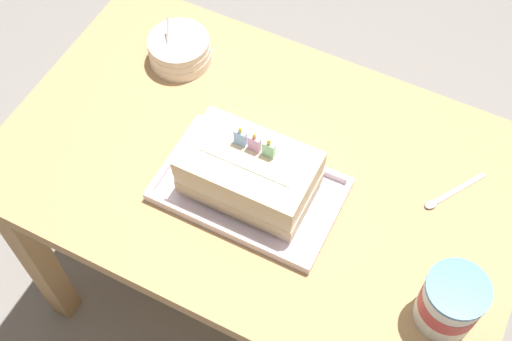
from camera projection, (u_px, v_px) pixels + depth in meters
The scene contains 7 objects.
ground_plane at pixel (260, 294), 2.02m from camera, with size 8.00×8.00×0.00m, color gray.
dining_table at pixel (262, 191), 1.51m from camera, with size 1.11×0.70×0.71m.
foil_tray at pixel (250, 191), 1.38m from camera, with size 0.37×0.23×0.02m.
birthday_cake at pixel (249, 173), 1.32m from camera, with size 0.25×0.16×0.15m.
bowl_stack at pixel (179, 50), 1.55m from camera, with size 0.14×0.14×0.11m.
ice_cream_tub at pixel (451, 302), 1.19m from camera, with size 0.11×0.11×0.13m.
serving_spoon_near_tray at pixel (444, 197), 1.37m from camera, with size 0.10×0.14×0.01m.
Camera 1 is at (0.34, -0.70, 1.90)m, focal length 47.51 mm.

